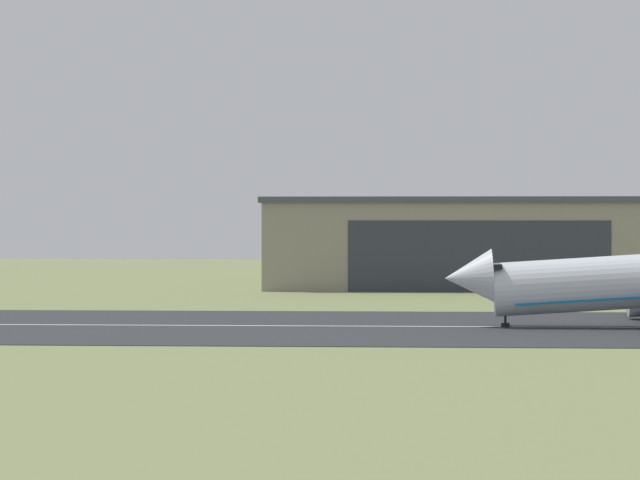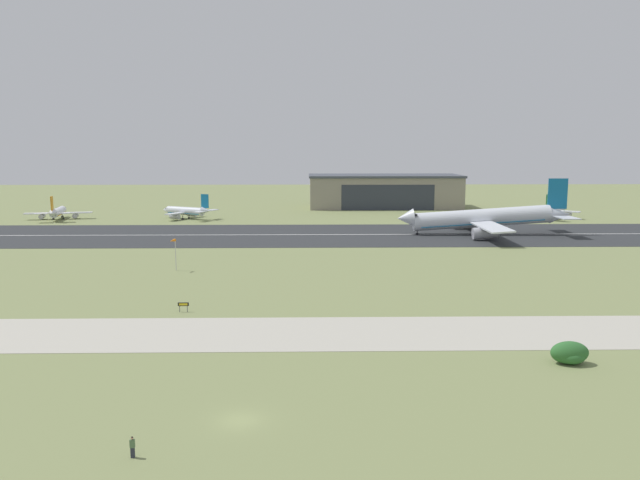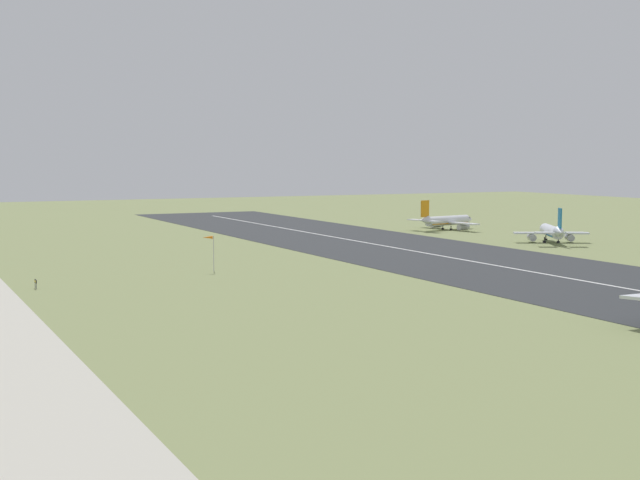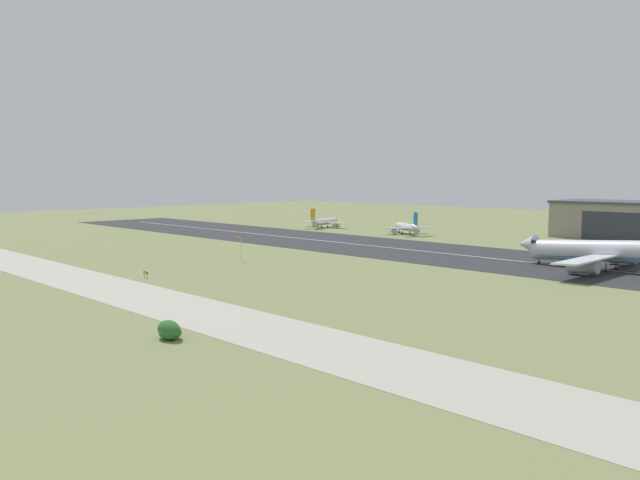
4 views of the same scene
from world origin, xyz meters
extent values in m
plane|color=#7A8451|center=(0.00, 62.54, 0.00)|extent=(622.29, 622.29, 0.00)
cube|color=#2B2D30|center=(0.00, 125.08, 0.03)|extent=(382.29, 47.65, 0.06)
cube|color=silver|center=(0.00, 125.08, 0.07)|extent=(344.06, 0.70, 0.01)
cube|color=#B2AD9E|center=(0.00, 27.56, 0.03)|extent=(286.72, 15.86, 0.05)
cube|color=#2D333D|center=(38.92, 196.03, 5.17)|extent=(37.79, 0.12, 10.34)
cylinder|color=silver|center=(57.16, 124.74, 4.90)|extent=(40.07, 5.58, 7.74)
cone|color=silver|center=(34.92, 124.94, 4.90)|extent=(5.07, 5.27, 5.51)
cube|color=black|center=(37.51, 124.91, 5.95)|extent=(1.17, 4.45, 0.51)
cube|color=#146B9E|center=(57.16, 124.74, 3.47)|extent=(35.78, 5.28, 2.47)
cube|color=silver|center=(56.49, 138.53, 3.99)|extent=(6.30, 22.40, 0.78)
cylinder|color=#A8A8B2|center=(55.25, 136.76, 2.12)|extent=(7.02, 3.30, 3.66)
cube|color=silver|center=(56.24, 110.96, 3.99)|extent=(6.30, 22.40, 0.78)
cylinder|color=#A8A8B2|center=(55.04, 112.76, 2.12)|extent=(7.02, 3.30, 3.66)
cylinder|color=black|center=(38.47, 124.90, 1.14)|extent=(0.24, 0.24, 2.29)
cylinder|color=black|center=(38.47, 124.90, 0.22)|extent=(0.84, 0.84, 0.44)
cylinder|color=black|center=(56.89, 127.88, 1.14)|extent=(0.24, 0.24, 2.29)
cylinder|color=black|center=(56.89, 127.88, 0.22)|extent=(0.84, 0.84, 0.44)
cylinder|color=black|center=(56.84, 121.60, 1.14)|extent=(0.24, 0.24, 2.29)
cylinder|color=black|center=(56.84, 121.60, 0.22)|extent=(0.84, 0.84, 0.44)
cylinder|color=silver|center=(-82.20, 166.25, 2.72)|extent=(5.67, 16.05, 2.81)
cone|color=silver|center=(-83.88, 175.26, 2.72)|extent=(3.23, 3.01, 2.81)
cone|color=silver|center=(-80.44, 156.83, 3.23)|extent=(3.11, 3.78, 2.53)
cube|color=black|center=(-83.62, 173.90, 3.28)|extent=(2.55, 1.52, 0.44)
cube|color=orange|center=(-82.20, 166.25, 1.95)|extent=(5.24, 14.47, 0.20)
cube|color=silver|center=(-75.96, 167.74, 2.23)|extent=(10.29, 4.39, 0.40)
cylinder|color=#A8A8B2|center=(-76.84, 168.10, 1.11)|extent=(2.39, 3.92, 1.74)
cube|color=silver|center=(-88.54, 165.39, 2.23)|extent=(10.29, 4.39, 0.40)
cylinder|color=#A8A8B2|center=(-87.85, 166.05, 1.11)|extent=(2.39, 3.92, 1.74)
cube|color=orange|center=(-80.53, 157.33, 6.52)|extent=(0.84, 3.06, 4.78)
cube|color=silver|center=(-76.96, 157.59, 3.14)|extent=(4.72, 3.42, 0.24)
cube|color=silver|center=(-83.95, 156.28, 3.14)|extent=(4.72, 3.42, 0.24)
cylinder|color=black|center=(-83.43, 172.84, 0.66)|extent=(0.24, 0.24, 1.31)
cylinder|color=black|center=(-83.43, 172.84, 0.22)|extent=(0.84, 0.84, 0.44)
cylinder|color=black|center=(-80.50, 166.38, 0.66)|extent=(0.24, 0.24, 1.31)
cylinder|color=black|center=(-80.50, 166.38, 0.22)|extent=(0.84, 0.84, 0.44)
cylinder|color=black|center=(-83.82, 165.76, 0.66)|extent=(0.24, 0.24, 1.31)
cylinder|color=black|center=(-83.82, 165.76, 0.22)|extent=(0.84, 0.84, 0.44)
cylinder|color=silver|center=(-37.33, 166.74, 2.90)|extent=(14.76, 9.81, 2.85)
cone|color=silver|center=(-45.15, 171.01, 2.90)|extent=(3.62, 3.73, 2.85)
cone|color=silver|center=(-29.13, 162.26, 3.41)|extent=(4.23, 3.89, 2.56)
cube|color=black|center=(-43.91, 170.33, 3.46)|extent=(2.13, 2.65, 0.44)
cube|color=#146B9E|center=(-37.33, 166.74, 2.11)|extent=(13.35, 8.96, 0.20)
cube|color=silver|center=(-35.05, 171.55, 2.40)|extent=(5.96, 8.05, 0.40)
cylinder|color=#A8A8B2|center=(-35.80, 171.25, 1.26)|extent=(4.10, 3.33, 1.77)
cube|color=silver|center=(-40.14, 162.22, 2.40)|extent=(5.96, 8.05, 0.40)
cylinder|color=#A8A8B2|center=(-40.29, 163.01, 1.26)|extent=(4.10, 3.33, 1.77)
cube|color=#146B9E|center=(-29.58, 162.51, 6.74)|extent=(2.86, 1.73, 4.84)
cube|color=silver|center=(-27.50, 165.48, 3.32)|extent=(4.47, 5.13, 0.24)
cube|color=silver|center=(-30.96, 159.15, 3.32)|extent=(4.47, 5.13, 0.24)
cylinder|color=black|center=(-42.97, 169.82, 0.74)|extent=(0.24, 0.24, 1.47)
cylinder|color=black|center=(-42.97, 169.82, 0.22)|extent=(0.84, 0.84, 0.44)
cylinder|color=black|center=(-36.34, 168.14, 0.74)|extent=(0.24, 0.24, 1.47)
cylinder|color=black|center=(-36.34, 168.14, 0.22)|extent=(0.84, 0.84, 0.44)
cylinder|color=black|center=(-37.98, 165.14, 0.74)|extent=(0.24, 0.24, 1.47)
cylinder|color=black|center=(-37.98, 165.14, 0.22)|extent=(0.84, 0.84, 0.44)
ellipsoid|color=#2D662D|center=(37.26, 14.76, 1.36)|extent=(4.51, 2.59, 2.71)
ellipsoid|color=#2D662D|center=(37.42, 14.82, 0.97)|extent=(3.50, 3.06, 1.94)
cylinder|color=#B7B7BC|center=(-21.04, 72.41, 3.33)|extent=(0.14, 0.14, 6.65)
cone|color=orange|center=(-21.41, 71.39, 6.40)|extent=(1.21, 1.97, 0.60)
cylinder|color=#4C4C51|center=(-13.60, 39.20, 0.47)|extent=(0.10, 0.10, 0.95)
cylinder|color=#4C4C51|center=(-12.40, 39.20, 0.47)|extent=(0.10, 0.10, 0.95)
cube|color=black|center=(-13.00, 39.20, 1.22)|extent=(1.71, 0.12, 0.55)
cube|color=yellow|center=(-13.00, 39.14, 1.22)|extent=(1.30, 0.02, 0.33)
camera|label=1|loc=(29.63, -22.83, 10.52)|focal=85.00mm
camera|label=2|loc=(6.38, -55.41, 25.36)|focal=35.00mm
camera|label=3|loc=(135.43, 17.63, 21.16)|focal=50.00mm
camera|label=4|loc=(113.27, -30.70, 22.90)|focal=35.00mm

